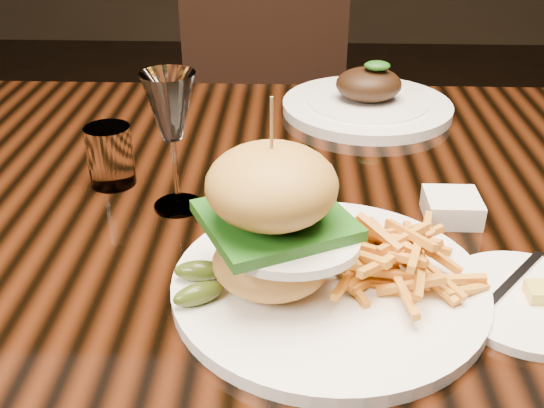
{
  "coord_description": "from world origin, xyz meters",
  "views": [
    {
      "loc": [
        0.01,
        -0.75,
        1.16
      ],
      "look_at": [
        -0.01,
        -0.13,
        0.81
      ],
      "focal_mm": 42.0,
      "sensor_mm": 36.0,
      "label": 1
    }
  ],
  "objects_px": {
    "far_dish": "(367,102)",
    "chair_far": "(269,106)",
    "dining_table": "(282,242)",
    "wine_glass": "(170,112)",
    "burger_plate": "(318,248)"
  },
  "relations": [
    {
      "from": "wine_glass",
      "to": "far_dish",
      "type": "relative_size",
      "value": 0.61
    },
    {
      "from": "dining_table",
      "to": "burger_plate",
      "type": "xyz_separation_m",
      "value": [
        0.04,
        -0.21,
        0.13
      ]
    },
    {
      "from": "far_dish",
      "to": "dining_table",
      "type": "bearing_deg",
      "value": -114.49
    },
    {
      "from": "burger_plate",
      "to": "far_dish",
      "type": "relative_size",
      "value": 1.12
    },
    {
      "from": "wine_glass",
      "to": "far_dish",
      "type": "xyz_separation_m",
      "value": [
        0.28,
        0.35,
        -0.11
      ]
    },
    {
      "from": "wine_glass",
      "to": "far_dish",
      "type": "bearing_deg",
      "value": 51.53
    },
    {
      "from": "burger_plate",
      "to": "dining_table",
      "type": "bearing_deg",
      "value": 86.59
    },
    {
      "from": "burger_plate",
      "to": "wine_glass",
      "type": "relative_size",
      "value": 1.84
    },
    {
      "from": "far_dish",
      "to": "chair_far",
      "type": "xyz_separation_m",
      "value": [
        -0.2,
        0.58,
        -0.23
      ]
    },
    {
      "from": "dining_table",
      "to": "far_dish",
      "type": "bearing_deg",
      "value": 65.51
    },
    {
      "from": "far_dish",
      "to": "chair_far",
      "type": "relative_size",
      "value": 0.31
    },
    {
      "from": "burger_plate",
      "to": "chair_far",
      "type": "distance_m",
      "value": 1.14
    },
    {
      "from": "dining_table",
      "to": "wine_glass",
      "type": "xyz_separation_m",
      "value": [
        -0.13,
        -0.04,
        0.21
      ]
    },
    {
      "from": "burger_plate",
      "to": "chair_far",
      "type": "height_order",
      "value": "burger_plate"
    },
    {
      "from": "dining_table",
      "to": "wine_glass",
      "type": "bearing_deg",
      "value": -164.16
    }
  ]
}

